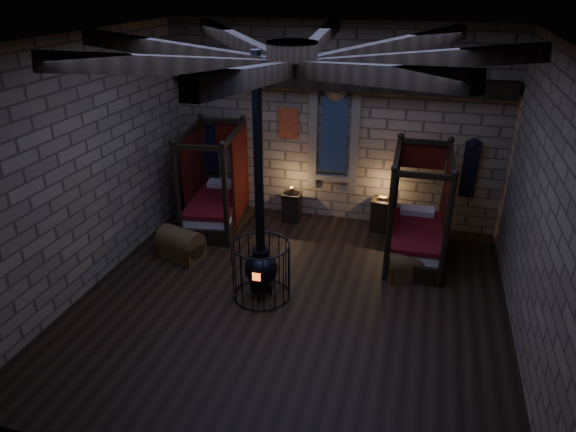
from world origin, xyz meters
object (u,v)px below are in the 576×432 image
(trunk_left, at_px, (181,245))
(bed_left, at_px, (216,201))
(stove, at_px, (261,265))
(bed_right, at_px, (416,232))
(trunk_right, at_px, (408,265))

(trunk_left, bearing_deg, bed_left, 103.66)
(trunk_left, xyz_separation_m, stove, (1.91, -0.86, 0.34))
(stove, bearing_deg, bed_right, 40.23)
(trunk_left, bearing_deg, trunk_right, 22.13)
(bed_right, bearing_deg, trunk_right, -96.16)
(trunk_right, bearing_deg, bed_left, 142.40)
(bed_right, bearing_deg, stove, -139.86)
(bed_left, height_order, trunk_left, bed_left)
(trunk_left, height_order, stove, stove)
(trunk_right, bearing_deg, bed_right, 63.21)
(trunk_left, bearing_deg, bed_right, 32.88)
(bed_left, bearing_deg, bed_right, -12.66)
(bed_left, height_order, bed_right, bed_left)
(bed_left, distance_m, stove, 3.07)
(bed_left, distance_m, trunk_right, 4.35)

